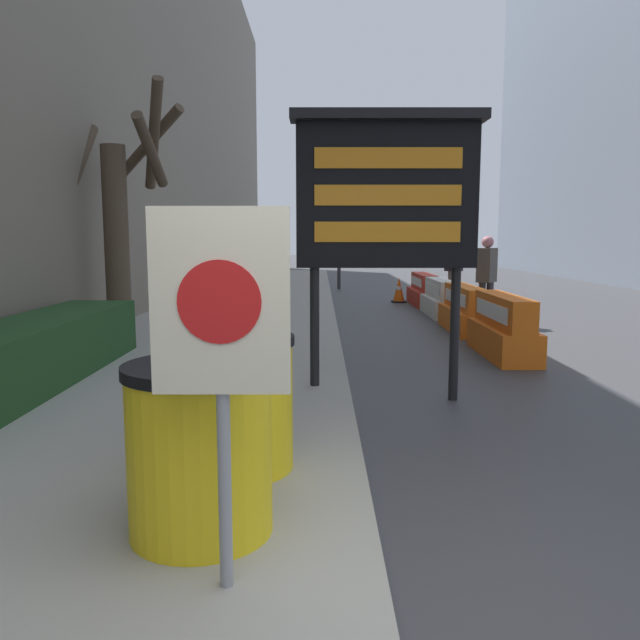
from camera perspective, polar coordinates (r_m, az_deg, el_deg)
hedge_strip at (r=6.79m, az=-26.81°, el=-3.65°), size 0.90×5.72×0.68m
bare_tree at (r=10.35m, az=-17.41°, el=9.37°), size 1.79×1.86×3.95m
barrel_drum_foreground at (r=3.42m, az=-10.66°, el=-11.42°), size 0.79×0.79×0.91m
barrel_drum_middle at (r=4.29m, az=-7.39°, el=-7.44°), size 0.79×0.79×0.91m
warning_sign at (r=2.69m, az=-8.81°, el=-0.94°), size 0.59×0.08×1.69m
message_board at (r=6.54m, az=6.36°, el=11.34°), size 1.97×0.36×2.98m
jersey_barrier_orange_far at (r=9.45m, az=16.64°, el=-0.84°), size 0.58×1.95×0.90m
jersey_barrier_orange_near at (r=11.78m, az=13.34°, el=0.76°), size 0.59×2.04×0.84m
jersey_barrier_white at (r=14.11m, az=11.15°, el=1.84°), size 0.57×1.96×0.80m
jersey_barrier_red_striped at (r=16.24m, az=9.71°, el=2.61°), size 0.62×1.96×0.80m
traffic_cone_near at (r=14.20m, az=14.61°, el=1.56°), size 0.34×0.34×0.61m
traffic_cone_mid at (r=16.79m, az=7.47°, el=2.72°), size 0.38×0.38×0.67m
traffic_light_near_curb at (r=21.07m, az=2.04°, el=11.65°), size 0.28×0.45×4.49m
pedestrian_worker at (r=12.77m, az=15.24°, el=4.20°), size 0.48×0.53×1.75m
pedestrian_passerby at (r=17.27m, az=12.38°, el=4.99°), size 0.52×0.45×1.70m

